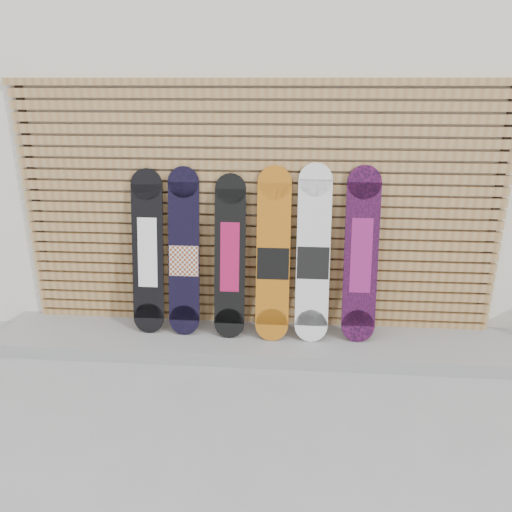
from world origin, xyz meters
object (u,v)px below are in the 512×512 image
(snowboard_2, at_px, (230,257))
(snowboard_4, at_px, (313,255))
(snowboard_1, at_px, (184,254))
(snowboard_5, at_px, (361,256))
(snowboard_0, at_px, (148,252))
(snowboard_3, at_px, (273,256))

(snowboard_2, distance_m, snowboard_4, 0.72)
(snowboard_1, height_order, snowboard_5, snowboard_5)
(snowboard_5, bearing_deg, snowboard_2, -179.60)
(snowboard_2, bearing_deg, snowboard_5, 0.40)
(snowboard_0, relative_size, snowboard_2, 1.02)
(snowboard_1, relative_size, snowboard_3, 0.99)
(snowboard_2, xyz_separation_m, snowboard_4, (0.72, -0.01, 0.04))
(snowboard_2, bearing_deg, snowboard_0, 178.54)
(snowboard_4, bearing_deg, snowboard_0, 178.97)
(snowboard_0, height_order, snowboard_1, snowboard_1)
(snowboard_1, distance_m, snowboard_3, 0.78)
(snowboard_2, xyz_separation_m, snowboard_5, (1.12, 0.01, 0.04))
(snowboard_0, bearing_deg, snowboard_3, -1.63)
(snowboard_5, bearing_deg, snowboard_4, -177.85)
(snowboard_1, bearing_deg, snowboard_0, 178.58)
(snowboard_3, height_order, snowboard_5, snowboard_5)
(snowboard_5, bearing_deg, snowboard_3, -178.42)
(snowboard_0, distance_m, snowboard_2, 0.73)
(snowboard_3, relative_size, snowboard_4, 0.98)
(snowboard_0, bearing_deg, snowboard_5, -0.34)
(snowboard_2, distance_m, snowboard_3, 0.38)
(snowboard_1, bearing_deg, snowboard_5, -0.11)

